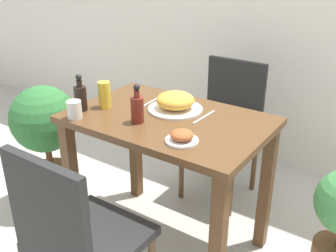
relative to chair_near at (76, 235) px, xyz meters
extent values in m
plane|color=#B7B2A8|center=(-0.01, 0.67, -0.51)|extent=(16.00, 16.00, 0.00)
cube|color=brown|center=(-0.01, 0.67, 0.25)|extent=(0.99, 0.65, 0.04)
cube|color=brown|center=(-0.46, 0.39, -0.13)|extent=(0.06, 0.06, 0.74)
cube|color=brown|center=(0.43, 0.39, -0.13)|extent=(0.06, 0.06, 0.74)
cube|color=brown|center=(-0.46, 0.94, -0.13)|extent=(0.06, 0.06, 0.74)
cube|color=brown|center=(0.43, 0.94, -0.13)|extent=(0.06, 0.06, 0.74)
cube|color=black|center=(0.00, 0.08, -0.07)|extent=(0.42, 0.42, 0.04)
cube|color=black|center=(0.00, -0.11, 0.17)|extent=(0.40, 0.04, 0.44)
cylinder|color=brown|center=(-0.18, 0.26, -0.30)|extent=(0.03, 0.03, 0.42)
cube|color=black|center=(-0.01, 1.27, -0.07)|extent=(0.42, 0.42, 0.04)
cube|color=black|center=(-0.01, 1.46, 0.17)|extent=(0.40, 0.04, 0.44)
cylinder|color=brown|center=(-0.19, 1.09, -0.30)|extent=(0.03, 0.03, 0.42)
cylinder|color=brown|center=(0.17, 1.09, -0.30)|extent=(0.03, 0.03, 0.42)
cylinder|color=brown|center=(-0.19, 1.45, -0.30)|extent=(0.03, 0.03, 0.42)
cylinder|color=brown|center=(0.17, 1.45, -0.30)|extent=(0.03, 0.03, 0.42)
cylinder|color=white|center=(-0.03, 0.76, 0.28)|extent=(0.28, 0.28, 0.01)
ellipsoid|color=gold|center=(-0.03, 0.76, 0.33)|extent=(0.20, 0.20, 0.08)
cylinder|color=white|center=(0.19, 0.47, 0.28)|extent=(0.15, 0.15, 0.01)
ellipsoid|color=#A35128|center=(0.19, 0.47, 0.31)|extent=(0.10, 0.10, 0.04)
cylinder|color=silver|center=(-0.38, 0.40, 0.32)|extent=(0.07, 0.07, 0.09)
cylinder|color=gold|center=(-0.36, 0.59, 0.34)|extent=(0.06, 0.06, 0.14)
cylinder|color=black|center=(-0.44, 0.49, 0.34)|extent=(0.06, 0.06, 0.13)
cylinder|color=black|center=(-0.44, 0.49, 0.42)|extent=(0.03, 0.03, 0.04)
sphere|color=black|center=(-0.44, 0.49, 0.45)|extent=(0.03, 0.03, 0.03)
cylinder|color=maroon|center=(-0.10, 0.53, 0.34)|extent=(0.06, 0.06, 0.13)
cylinder|color=maroon|center=(-0.10, 0.53, 0.42)|extent=(0.03, 0.03, 0.04)
sphere|color=black|center=(-0.10, 0.53, 0.45)|extent=(0.03, 0.03, 0.03)
cube|color=silver|center=(-0.20, 0.76, 0.28)|extent=(0.02, 0.18, 0.00)
cube|color=silver|center=(0.14, 0.76, 0.28)|extent=(0.02, 0.20, 0.00)
cylinder|color=brown|center=(-0.86, 0.57, -0.37)|extent=(0.23, 0.23, 0.27)
cylinder|color=brown|center=(-0.86, 0.57, -0.18)|extent=(0.04, 0.04, 0.12)
sphere|color=#2D6B33|center=(-0.86, 0.57, 0.09)|extent=(0.41, 0.41, 0.41)
camera|label=1|loc=(1.00, -0.82, 1.04)|focal=42.00mm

